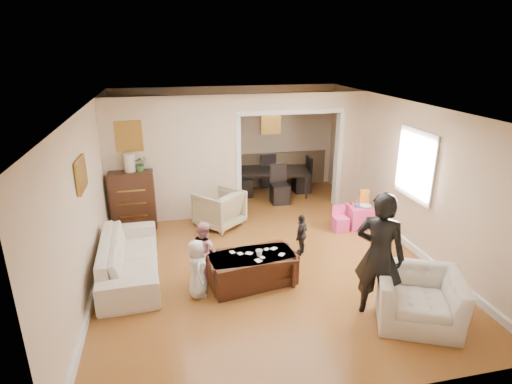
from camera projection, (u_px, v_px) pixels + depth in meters
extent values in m
plane|color=#AD662C|center=(258.00, 250.00, 7.56)|extent=(7.00, 7.00, 0.00)
cube|color=beige|center=(174.00, 160.00, 8.50)|extent=(2.75, 0.18, 2.60)
cube|color=beige|center=(348.00, 150.00, 9.28)|extent=(0.55, 0.18, 2.60)
cube|color=beige|center=(291.00, 101.00, 8.63)|extent=(2.22, 0.18, 0.35)
cube|color=white|center=(416.00, 165.00, 7.23)|extent=(0.03, 0.95, 1.10)
cube|color=brown|center=(129.00, 136.00, 8.06)|extent=(0.45, 0.03, 0.55)
cube|color=brown|center=(81.00, 174.00, 5.85)|extent=(0.03, 0.55, 0.40)
cube|color=brown|center=(271.00, 122.00, 10.38)|extent=(0.45, 0.03, 0.55)
imported|color=silver|center=(130.00, 257.00, 6.63)|extent=(0.94, 2.25, 0.65)
imported|color=tan|center=(219.00, 208.00, 8.45)|extent=(1.15, 1.16, 0.76)
imported|color=silver|center=(418.00, 298.00, 5.51)|extent=(1.37, 1.30, 0.70)
cube|color=#351A10|center=(133.00, 199.00, 8.36)|extent=(0.86, 0.48, 1.18)
cylinder|color=beige|center=(130.00, 163.00, 8.10)|extent=(0.22, 0.22, 0.36)
imported|color=#406C30|center=(140.00, 163.00, 8.15)|extent=(0.28, 0.24, 0.31)
cube|color=#391C12|center=(252.00, 269.00, 6.43)|extent=(1.40, 0.88, 0.49)
imported|color=white|center=(259.00, 253.00, 6.30)|extent=(0.12, 0.12, 0.10)
cube|color=#F4408C|center=(359.00, 216.00, 8.47)|extent=(0.49, 0.49, 0.45)
cube|color=gold|center=(364.00, 197.00, 8.46)|extent=(0.20, 0.08, 0.30)
cylinder|color=#27B5C6|center=(357.00, 205.00, 8.31)|extent=(0.08, 0.08, 0.08)
cube|color=red|center=(352.00, 203.00, 8.47)|extent=(0.09, 0.08, 0.05)
imported|color=white|center=(365.00, 207.00, 8.28)|extent=(0.24, 0.24, 0.06)
imported|color=black|center=(273.00, 182.00, 10.30)|extent=(1.90, 1.28, 0.61)
imported|color=black|center=(379.00, 256.00, 5.48)|extent=(0.77, 0.75, 1.79)
imported|color=silver|center=(197.00, 268.00, 6.05)|extent=(0.29, 0.44, 0.89)
imported|color=pink|center=(204.00, 251.00, 6.48)|extent=(0.56, 0.60, 0.98)
imported|color=black|center=(302.00, 235.00, 7.29)|extent=(0.43, 0.46, 0.76)
cube|color=white|center=(240.00, 254.00, 6.39)|extent=(0.10, 0.11, 0.00)
cube|color=white|center=(249.00, 253.00, 6.40)|extent=(0.13, 0.13, 0.00)
cube|color=white|center=(232.00, 252.00, 6.43)|extent=(0.09, 0.11, 0.00)
cube|color=white|center=(274.00, 248.00, 6.55)|extent=(0.13, 0.12, 0.00)
cube|color=white|center=(258.00, 261.00, 6.18)|extent=(0.12, 0.13, 0.00)
cube|color=white|center=(282.00, 254.00, 6.36)|extent=(0.12, 0.12, 0.00)
cube|color=white|center=(267.00, 249.00, 6.52)|extent=(0.10, 0.10, 0.00)
cube|color=white|center=(262.00, 257.00, 6.27)|extent=(0.09, 0.09, 0.00)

